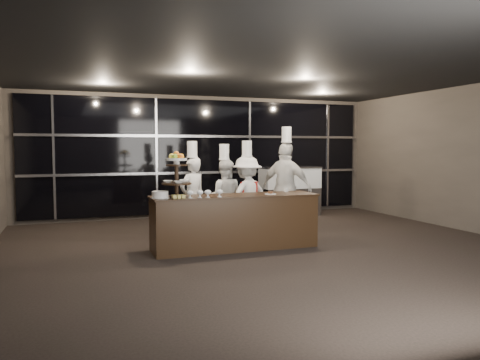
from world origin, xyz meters
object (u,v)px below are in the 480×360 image
object	(u,v)px
display_case	(290,188)
chef_c	(247,196)
layer_cake	(160,195)
display_stand	(177,171)
chef_d	(286,188)
buffet_counter	(235,222)
chef_a	(192,196)
chef_b	(224,197)

from	to	relation	value
display_case	chef_c	bearing A→B (deg)	-132.21
chef_c	layer_cake	bearing A→B (deg)	-150.68
display_stand	chef_c	bearing A→B (deg)	32.18
layer_cake	chef_d	xyz separation A→B (m)	(2.67, 0.94, -0.05)
buffet_counter	chef_c	bearing A→B (deg)	59.25
display_stand	chef_a	bearing A→B (deg)	64.24
layer_cake	chef_d	bearing A→B (deg)	19.49
display_stand	chef_b	distance (m)	1.78
chef_a	chef_c	world-z (taller)	chef_c
chef_b	chef_a	bearing A→B (deg)	-174.65
chef_c	chef_d	bearing A→B (deg)	-8.06
display_case	display_stand	bearing A→B (deg)	-138.26
buffet_counter	display_stand	bearing A→B (deg)	-179.99
display_case	chef_b	bearing A→B (deg)	-139.92
layer_cake	chef_d	world-z (taller)	chef_d
buffet_counter	chef_d	xyz separation A→B (m)	(1.39, 0.89, 0.46)
chef_a	chef_d	distance (m)	1.86
chef_d	display_stand	bearing A→B (deg)	-159.47
layer_cake	chef_b	world-z (taller)	chef_b
chef_c	chef_a	bearing A→B (deg)	173.32
display_stand	layer_cake	distance (m)	0.46
display_stand	chef_a	distance (m)	1.36
buffet_counter	chef_b	distance (m)	1.24
chef_c	chef_d	xyz separation A→B (m)	(0.79, -0.11, 0.14)
chef_b	chef_d	xyz separation A→B (m)	(1.19, -0.30, 0.17)
chef_b	buffet_counter	bearing A→B (deg)	-99.45
display_stand	display_case	world-z (taller)	display_stand
buffet_counter	display_case	distance (m)	4.13
buffet_counter	display_case	size ratio (longest dim) A/B	1.91
display_stand	chef_b	world-z (taller)	chef_b
buffet_counter	layer_cake	world-z (taller)	layer_cake
chef_d	chef_c	bearing A→B (deg)	171.94
chef_a	chef_d	world-z (taller)	chef_d
chef_a	buffet_counter	bearing A→B (deg)	-68.04
chef_c	chef_b	bearing A→B (deg)	155.23
chef_b	chef_c	world-z (taller)	chef_c
display_stand	chef_d	world-z (taller)	chef_d
buffet_counter	chef_d	distance (m)	1.71
display_stand	layer_cake	xyz separation A→B (m)	(-0.28, -0.05, -0.37)
layer_cake	chef_b	size ratio (longest dim) A/B	0.17
buffet_counter	chef_c	size ratio (longest dim) A/B	1.53
layer_cake	display_case	world-z (taller)	display_case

